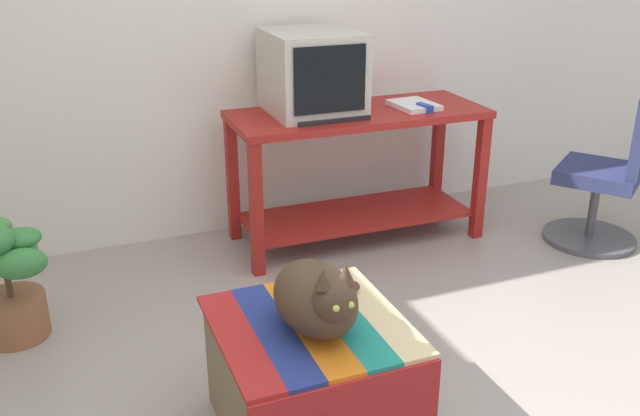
{
  "coord_description": "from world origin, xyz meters",
  "views": [
    {
      "loc": [
        -1.09,
        -1.76,
        1.7
      ],
      "look_at": [
        -0.05,
        0.85,
        0.55
      ],
      "focal_mm": 38.86,
      "sensor_mm": 36.0,
      "label": 1
    }
  ],
  "objects": [
    {
      "name": "back_wall",
      "position": [
        0.0,
        2.05,
        1.3
      ],
      "size": [
        8.0,
        0.1,
        2.6
      ],
      "primitive_type": "cube",
      "color": "silver",
      "rests_on": "ground_plane"
    },
    {
      "name": "desk",
      "position": [
        0.48,
        1.6,
        0.51
      ],
      "size": [
        1.41,
        0.59,
        0.76
      ],
      "rotation": [
        0.0,
        0.0,
        -0.02
      ],
      "color": "maroon",
      "rests_on": "ground_plane"
    },
    {
      "name": "tv_monitor",
      "position": [
        0.24,
        1.67,
        0.97
      ],
      "size": [
        0.47,
        0.54,
        0.43
      ],
      "rotation": [
        0.0,
        0.0,
        -0.02
      ],
      "color": "#BCB7A8",
      "rests_on": "desk"
    },
    {
      "name": "keyboard",
      "position": [
        0.26,
        1.48,
        0.77
      ],
      "size": [
        0.4,
        0.16,
        0.02
      ],
      "primitive_type": "cube",
      "rotation": [
        0.0,
        0.0,
        0.01
      ],
      "color": "black",
      "rests_on": "desk"
    },
    {
      "name": "book",
      "position": [
        0.8,
        1.55,
        0.77
      ],
      "size": [
        0.23,
        0.28,
        0.03
      ],
      "primitive_type": "cube",
      "rotation": [
        0.0,
        0.0,
        0.07
      ],
      "color": "white",
      "rests_on": "desk"
    },
    {
      "name": "ottoman_with_blanket",
      "position": [
        -0.37,
        0.14,
        0.22
      ],
      "size": [
        0.64,
        0.66,
        0.44
      ],
      "color": "#7A664C",
      "rests_on": "ground_plane"
    },
    {
      "name": "cat",
      "position": [
        -0.36,
        0.09,
        0.57
      ],
      "size": [
        0.38,
        0.41,
        0.3
      ],
      "rotation": [
        0.0,
        0.0,
        0.06
      ],
      "color": "#473323",
      "rests_on": "ottoman_with_blanket"
    },
    {
      "name": "potted_plant",
      "position": [
        -1.36,
        1.19,
        0.28
      ],
      "size": [
        0.38,
        0.36,
        0.57
      ],
      "color": "brown",
      "rests_on": "ground_plane"
    },
    {
      "name": "office_chair",
      "position": [
        1.75,
        1.01,
        0.39
      ],
      "size": [
        0.59,
        0.59,
        0.89
      ],
      "rotation": [
        0.0,
        0.0,
        3.77
      ],
      "color": "#4C4C51",
      "rests_on": "ground_plane"
    },
    {
      "name": "stapler",
      "position": [
        0.81,
        1.45,
        0.78
      ],
      "size": [
        0.05,
        0.11,
        0.04
      ],
      "primitive_type": "cube",
      "rotation": [
        0.0,
        0.0,
        0.16
      ],
      "color": "#2342B7",
      "rests_on": "desk"
    },
    {
      "name": "pen",
      "position": [
        0.8,
        1.58,
        0.76
      ],
      "size": [
        0.07,
        0.13,
        0.01
      ],
      "primitive_type": "cylinder",
      "rotation": [
        0.0,
        1.57,
        1.14
      ],
      "color": "black",
      "rests_on": "desk"
    }
  ]
}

